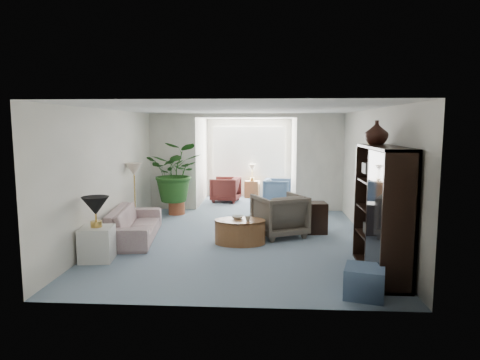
# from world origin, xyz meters

# --- Properties ---
(floor) EXTENTS (6.00, 6.00, 0.00)m
(floor) POSITION_xyz_m (0.00, 0.00, 0.00)
(floor) COLOR gray
(floor) RESTS_ON ground
(sunroom_floor) EXTENTS (2.60, 2.60, 0.00)m
(sunroom_floor) POSITION_xyz_m (0.00, 4.10, 0.00)
(sunroom_floor) COLOR gray
(sunroom_floor) RESTS_ON ground
(back_pier_left) EXTENTS (1.20, 0.12, 2.50)m
(back_pier_left) POSITION_xyz_m (-1.90, 3.00, 1.25)
(back_pier_left) COLOR white
(back_pier_left) RESTS_ON ground
(back_pier_right) EXTENTS (1.20, 0.12, 2.50)m
(back_pier_right) POSITION_xyz_m (1.90, 3.00, 1.25)
(back_pier_right) COLOR white
(back_pier_right) RESTS_ON ground
(back_header) EXTENTS (2.60, 0.12, 0.10)m
(back_header) POSITION_xyz_m (0.00, 3.00, 2.45)
(back_header) COLOR white
(back_header) RESTS_ON back_pier_left
(window_pane) EXTENTS (2.20, 0.02, 1.50)m
(window_pane) POSITION_xyz_m (0.00, 5.18, 1.40)
(window_pane) COLOR white
(window_blinds) EXTENTS (2.20, 0.02, 1.50)m
(window_blinds) POSITION_xyz_m (0.00, 5.15, 1.40)
(window_blinds) COLOR white
(framed_picture) EXTENTS (0.04, 0.50, 0.40)m
(framed_picture) POSITION_xyz_m (2.46, -0.10, 1.70)
(framed_picture) COLOR beige
(sofa) EXTENTS (1.06, 2.15, 0.60)m
(sofa) POSITION_xyz_m (-2.02, 0.03, 0.30)
(sofa) COLOR #BAAD9E
(sofa) RESTS_ON ground
(end_table) EXTENTS (0.57, 0.57, 0.56)m
(end_table) POSITION_xyz_m (-2.22, -1.32, 0.28)
(end_table) COLOR silver
(end_table) RESTS_ON ground
(table_lamp) EXTENTS (0.44, 0.44, 0.30)m
(table_lamp) POSITION_xyz_m (-2.22, -1.32, 0.91)
(table_lamp) COLOR black
(table_lamp) RESTS_ON end_table
(floor_lamp) EXTENTS (0.36, 0.36, 0.28)m
(floor_lamp) POSITION_xyz_m (-2.34, 1.10, 1.25)
(floor_lamp) COLOR beige
(floor_lamp) RESTS_ON ground
(coffee_table) EXTENTS (1.17, 1.17, 0.45)m
(coffee_table) POSITION_xyz_m (0.05, -0.17, 0.23)
(coffee_table) COLOR brown
(coffee_table) RESTS_ON ground
(coffee_bowl) EXTENTS (0.28, 0.28, 0.06)m
(coffee_bowl) POSITION_xyz_m (-0.00, -0.07, 0.48)
(coffee_bowl) COLOR silver
(coffee_bowl) RESTS_ON coffee_table
(coffee_cup) EXTENTS (0.12, 0.12, 0.09)m
(coffee_cup) POSITION_xyz_m (0.20, -0.27, 0.50)
(coffee_cup) COLOR #B8B1A1
(coffee_cup) RESTS_ON coffee_table
(wingback_chair) EXTENTS (1.22, 1.23, 0.84)m
(wingback_chair) POSITION_xyz_m (0.80, 0.43, 0.42)
(wingback_chair) COLOR #5F584B
(wingback_chair) RESTS_ON ground
(side_table_dark) EXTENTS (0.57, 0.47, 0.63)m
(side_table_dark) POSITION_xyz_m (1.50, 0.73, 0.32)
(side_table_dark) COLOR black
(side_table_dark) RESTS_ON ground
(entertainment_cabinet) EXTENTS (0.46, 1.71, 1.90)m
(entertainment_cabinet) POSITION_xyz_m (2.23, -1.67, 0.95)
(entertainment_cabinet) COLOR black
(entertainment_cabinet) RESTS_ON ground
(cabinet_urn) EXTENTS (0.36, 0.36, 0.37)m
(cabinet_urn) POSITION_xyz_m (2.23, -1.17, 2.09)
(cabinet_urn) COLOR black
(cabinet_urn) RESTS_ON entertainment_cabinet
(ottoman) EXTENTS (0.61, 0.61, 0.39)m
(ottoman) POSITION_xyz_m (1.80, -2.56, 0.20)
(ottoman) COLOR slate
(ottoman) RESTS_ON ground
(plant_pot) EXTENTS (0.40, 0.40, 0.32)m
(plant_pot) POSITION_xyz_m (-1.69, 2.38, 0.16)
(plant_pot) COLOR #98492C
(plant_pot) RESTS_ON ground
(house_plant) EXTENTS (1.33, 1.15, 1.47)m
(house_plant) POSITION_xyz_m (-1.69, 2.38, 1.06)
(house_plant) COLOR #23521C
(house_plant) RESTS_ON plant_pot
(sunroom_chair_blue) EXTENTS (0.85, 0.83, 0.68)m
(sunroom_chair_blue) POSITION_xyz_m (0.86, 4.20, 0.34)
(sunroom_chair_blue) COLOR slate
(sunroom_chair_blue) RESTS_ON ground
(sunroom_chair_maroon) EXTENTS (0.89, 0.87, 0.71)m
(sunroom_chair_maroon) POSITION_xyz_m (-0.64, 4.20, 0.36)
(sunroom_chair_maroon) COLOR maroon
(sunroom_chair_maroon) RESTS_ON ground
(sunroom_table) EXTENTS (0.47, 0.39, 0.52)m
(sunroom_table) POSITION_xyz_m (0.11, 4.95, 0.26)
(sunroom_table) COLOR brown
(sunroom_table) RESTS_ON ground
(shelf_clutter) EXTENTS (0.30, 0.98, 1.06)m
(shelf_clutter) POSITION_xyz_m (2.18, -1.59, 1.24)
(shelf_clutter) COLOR #2D2C29
(shelf_clutter) RESTS_ON entertainment_cabinet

